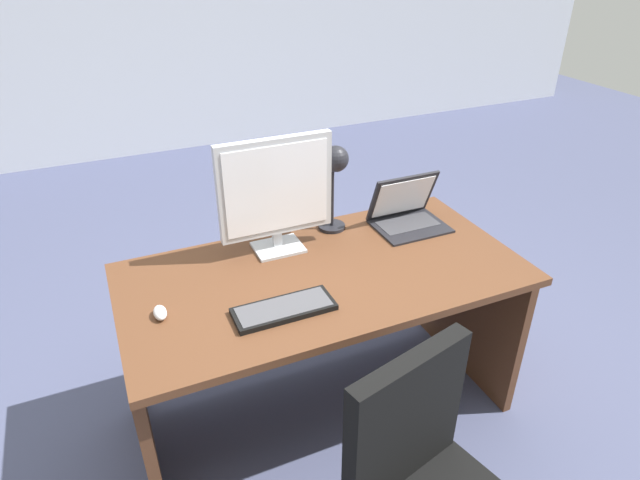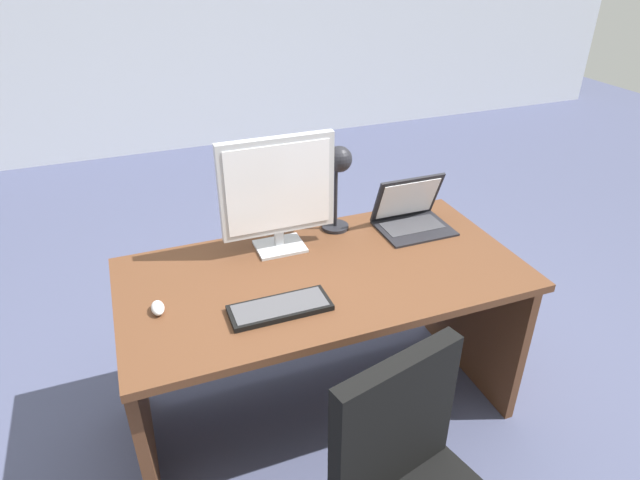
# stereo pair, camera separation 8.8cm
# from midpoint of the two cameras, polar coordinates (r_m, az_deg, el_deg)

# --- Properties ---
(ground) EXTENTS (12.00, 12.00, 0.00)m
(ground) POSITION_cam_midpoint_polar(r_m,az_deg,el_deg) (3.74, -7.35, -1.25)
(ground) COLOR #474C6B
(desk) EXTENTS (1.57, 0.80, 0.76)m
(desk) POSITION_cam_midpoint_polar(r_m,az_deg,el_deg) (2.30, 1.00, -7.53)
(desk) COLOR #56331E
(desk) RESTS_ON ground
(monitor) EXTENTS (0.47, 0.16, 0.48)m
(monitor) POSITION_cam_midpoint_polar(r_m,az_deg,el_deg) (2.16, -3.32, 5.27)
(monitor) COLOR #B7BABF
(monitor) RESTS_ON desk
(laptop) EXTENTS (0.31, 0.25, 0.23)m
(laptop) POSITION_cam_midpoint_polar(r_m,az_deg,el_deg) (2.46, 10.49, 3.01)
(laptop) COLOR black
(laptop) RESTS_ON desk
(keyboard) EXTENTS (0.36, 0.14, 0.02)m
(keyboard) POSITION_cam_midpoint_polar(r_m,az_deg,el_deg) (1.91, -2.91, -7.15)
(keyboard) COLOR black
(keyboard) RESTS_ON desk
(mouse) EXTENTS (0.04, 0.08, 0.04)m
(mouse) POSITION_cam_midpoint_polar(r_m,az_deg,el_deg) (1.97, -15.49, -6.92)
(mouse) COLOR silver
(mouse) RESTS_ON desk
(desk_lamp) EXTENTS (0.12, 0.14, 0.39)m
(desk_lamp) POSITION_cam_midpoint_polar(r_m,az_deg,el_deg) (2.28, 3.06, 7.31)
(desk_lamp) COLOR black
(desk_lamp) RESTS_ON desk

